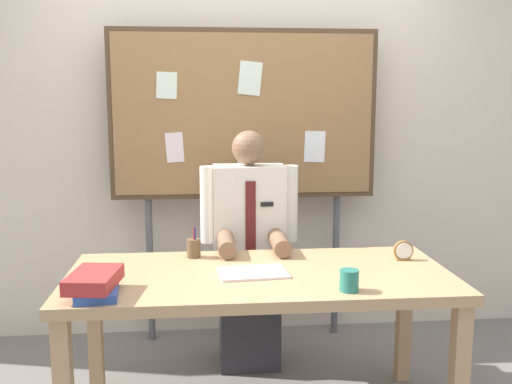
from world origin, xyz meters
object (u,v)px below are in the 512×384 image
(open_notebook, at_px, (253,273))
(desk, at_px, (260,290))
(desk_clock, at_px, (403,251))
(pen_holder, at_px, (194,248))
(bulletin_board, at_px, (244,118))
(book_stack, at_px, (95,283))
(person, at_px, (249,259))
(coffee_mug, at_px, (349,280))

(open_notebook, bearing_deg, desk, 31.08)
(desk_clock, bearing_deg, pen_holder, 172.00)
(desk, bearing_deg, desk_clock, 10.92)
(bulletin_board, relative_size, book_stack, 6.52)
(desk, distance_m, person, 0.61)
(person, distance_m, coffee_mug, 0.98)
(desk, height_order, pen_holder, pen_holder)
(person, height_order, desk_clock, person)
(open_notebook, relative_size, desk_clock, 3.14)
(desk_clock, xyz_separation_m, pen_holder, (-1.05, 0.15, 0.00))
(book_stack, height_order, desk_clock, desk_clock)
(book_stack, bearing_deg, bulletin_board, 60.12)
(desk_clock, bearing_deg, bulletin_board, 131.52)
(person, height_order, coffee_mug, person)
(desk, relative_size, person, 1.30)
(person, bearing_deg, open_notebook, -93.03)
(open_notebook, bearing_deg, desk_clock, 11.89)
(person, distance_m, book_stack, 1.12)
(desk, height_order, bulletin_board, bulletin_board)
(open_notebook, bearing_deg, bulletin_board, 88.10)
(book_stack, height_order, open_notebook, book_stack)
(desk_clock, relative_size, coffee_mug, 1.08)
(person, relative_size, book_stack, 4.55)
(coffee_mug, bearing_deg, desk, 139.76)
(open_notebook, bearing_deg, person, 86.97)
(desk_clock, bearing_deg, book_stack, -164.71)
(desk_clock, distance_m, pen_holder, 1.06)
(coffee_mug, bearing_deg, person, 111.12)
(open_notebook, height_order, desk_clock, desk_clock)
(bulletin_board, relative_size, coffee_mug, 21.35)
(book_stack, height_order, coffee_mug, book_stack)
(open_notebook, bearing_deg, coffee_mug, -35.77)
(bulletin_board, xyz_separation_m, coffee_mug, (0.35, -1.27, -0.63))
(person, distance_m, pen_holder, 0.47)
(open_notebook, relative_size, pen_holder, 1.94)
(bulletin_board, bearing_deg, coffee_mug, -74.65)
(desk, relative_size, open_notebook, 5.73)
(book_stack, bearing_deg, desk_clock, 15.29)
(desk, height_order, book_stack, book_stack)
(bulletin_board, distance_m, pen_holder, 0.98)
(person, bearing_deg, coffee_mug, -68.88)
(coffee_mug, bearing_deg, bulletin_board, 105.35)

